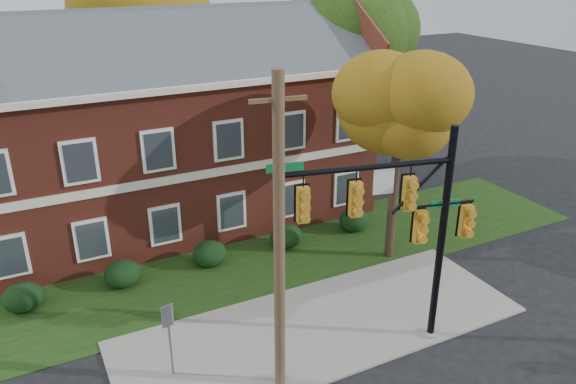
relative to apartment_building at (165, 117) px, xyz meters
name	(u,v)px	position (x,y,z in m)	size (l,w,h in m)	color
ground	(337,343)	(2.00, -11.95, -4.99)	(120.00, 120.00, 0.00)	black
sidewalk	(322,326)	(2.00, -10.95, -4.95)	(14.00, 5.00, 0.08)	gray
grass_strip	(262,261)	(2.00, -5.95, -4.97)	(30.00, 6.00, 0.04)	#193811
apartment_building	(165,117)	(0.00, 0.00, 0.00)	(18.80, 8.80, 9.74)	maroon
hedge_far_left	(23,297)	(-7.00, -5.25, -4.46)	(1.40, 1.26, 1.05)	black
hedge_left	(123,274)	(-3.50, -5.25, -4.46)	(1.40, 1.26, 1.05)	black
hedge_center	(210,254)	(0.00, -5.25, -4.46)	(1.40, 1.26, 1.05)	black
hedge_right	(286,236)	(3.50, -5.25, -4.46)	(1.40, 1.26, 1.05)	black
hedge_far_right	(354,220)	(7.00, -5.25, -4.46)	(1.40, 1.26, 1.05)	black
tree_near_right	(408,101)	(7.22, -8.09, 1.68)	(4.50, 4.25, 8.58)	black
tree_right_rear	(366,30)	(11.31, 0.86, 3.13)	(6.30, 5.95, 10.62)	black
tree_far_rear	(145,12)	(1.34, 7.84, 3.86)	(6.84, 6.46, 11.52)	black
traffic_signal	(405,218)	(3.72, -12.73, -0.46)	(6.42, 1.56, 7.29)	gray
utility_pole	(279,244)	(-0.50, -12.83, -0.26)	(1.45, 0.35, 9.32)	brown
sign_post	(169,329)	(-3.22, -11.03, -3.27)	(0.37, 0.12, 2.53)	slate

